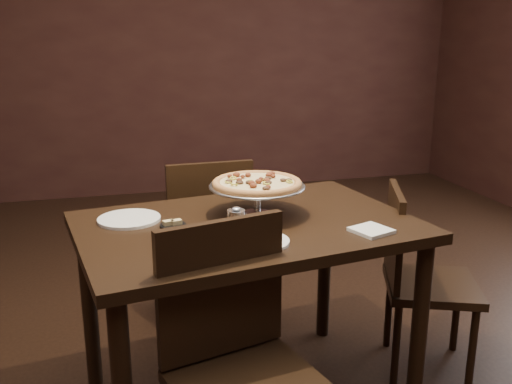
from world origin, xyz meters
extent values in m
cube|color=black|center=(0.00, 3.51, 1.40)|extent=(6.00, 0.02, 2.80)
cube|color=black|center=(-0.08, -0.06, 0.80)|extent=(1.44, 1.07, 0.04)
cylinder|color=black|center=(0.57, -0.34, 0.39)|extent=(0.07, 0.07, 0.78)
cylinder|color=black|center=(-0.72, 0.22, 0.39)|extent=(0.07, 0.07, 0.78)
cylinder|color=black|center=(0.45, 0.40, 0.39)|extent=(0.07, 0.07, 0.78)
cylinder|color=silver|center=(-0.01, 0.02, 0.83)|extent=(0.14, 0.14, 0.01)
cylinder|color=silver|center=(-0.01, 0.02, 0.89)|extent=(0.03, 0.03, 0.11)
cylinder|color=silver|center=(-0.01, 0.02, 0.94)|extent=(0.10, 0.10, 0.01)
cylinder|color=#9FA0A5|center=(-0.01, 0.02, 0.95)|extent=(0.39, 0.39, 0.01)
torus|color=#9FA0A5|center=(-0.01, 0.02, 0.95)|extent=(0.40, 0.40, 0.01)
cylinder|color=brown|center=(-0.01, 0.02, 0.96)|extent=(0.36, 0.36, 0.01)
torus|color=brown|center=(-0.01, 0.02, 0.96)|extent=(0.37, 0.37, 0.03)
cylinder|color=tan|center=(-0.01, 0.02, 0.97)|extent=(0.31, 0.31, 0.01)
cylinder|color=beige|center=(-0.16, -0.22, 0.87)|extent=(0.06, 0.06, 0.08)
cylinder|color=silver|center=(-0.16, -0.22, 0.92)|extent=(0.07, 0.07, 0.02)
ellipsoid|color=silver|center=(-0.16, -0.22, 0.93)|extent=(0.04, 0.04, 0.01)
cylinder|color=maroon|center=(-0.15, -0.23, 0.86)|extent=(0.05, 0.05, 0.07)
cylinder|color=silver|center=(-0.15, -0.23, 0.90)|extent=(0.06, 0.06, 0.02)
ellipsoid|color=silver|center=(-0.15, -0.23, 0.92)|extent=(0.03, 0.03, 0.01)
cylinder|color=black|center=(-0.39, -0.19, 0.85)|extent=(0.10, 0.10, 0.06)
cube|color=tan|center=(-0.40, -0.19, 0.87)|extent=(0.04, 0.03, 0.06)
cube|color=tan|center=(-0.38, -0.19, 0.87)|extent=(0.04, 0.03, 0.06)
cube|color=silver|center=(0.35, -0.30, 0.83)|extent=(0.17, 0.17, 0.01)
cylinder|color=white|center=(-0.53, 0.08, 0.83)|extent=(0.25, 0.25, 0.01)
cylinder|color=white|center=(-0.10, -0.30, 0.83)|extent=(0.22, 0.22, 0.01)
cone|color=silver|center=(-0.04, -0.10, 0.95)|extent=(0.15, 0.15, 0.00)
cylinder|color=black|center=(-0.04, -0.10, 0.96)|extent=(0.09, 0.10, 0.02)
cube|color=black|center=(-0.12, 0.74, 0.45)|extent=(0.45, 0.45, 0.04)
cube|color=black|center=(-0.11, 0.54, 0.71)|extent=(0.44, 0.05, 0.46)
cylinder|color=black|center=(0.05, 0.93, 0.21)|extent=(0.04, 0.04, 0.43)
cylinder|color=black|center=(-0.30, 0.91, 0.21)|extent=(0.04, 0.04, 0.43)
cylinder|color=black|center=(0.06, 0.57, 0.21)|extent=(0.04, 0.04, 0.43)
cylinder|color=black|center=(-0.29, 0.56, 0.21)|extent=(0.04, 0.04, 0.43)
cube|color=black|center=(-0.27, -0.45, 0.73)|extent=(0.45, 0.14, 0.48)
cube|color=black|center=(0.82, -0.02, 0.42)|extent=(0.53, 0.53, 0.04)
cube|color=black|center=(0.65, 0.05, 0.66)|extent=(0.18, 0.39, 0.43)
cylinder|color=black|center=(0.91, -0.24, 0.20)|extent=(0.04, 0.04, 0.40)
cylinder|color=black|center=(1.04, 0.07, 0.20)|extent=(0.04, 0.04, 0.40)
cylinder|color=black|center=(0.60, -0.11, 0.20)|extent=(0.04, 0.04, 0.40)
cylinder|color=black|center=(0.73, 0.19, 0.20)|extent=(0.04, 0.04, 0.40)
camera|label=1|loc=(-0.61, -2.16, 1.55)|focal=40.00mm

